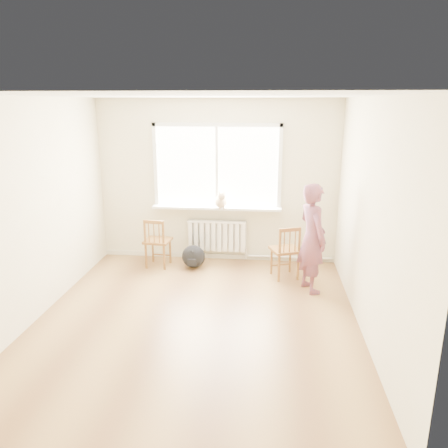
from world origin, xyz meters
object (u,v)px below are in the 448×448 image
(backpack, at_px, (193,257))
(person, at_px, (312,238))
(chair_left, at_px, (157,243))
(chair_right, at_px, (286,252))
(cat, at_px, (221,200))

(backpack, bearing_deg, person, -20.98)
(backpack, bearing_deg, chair_left, -178.05)
(chair_right, relative_size, person, 0.53)
(cat, distance_m, backpack, 1.03)
(chair_left, height_order, person, person)
(chair_left, bearing_deg, cat, -157.24)
(cat, xyz_separation_m, backpack, (-0.43, -0.29, -0.89))
(chair_right, bearing_deg, backpack, -31.68)
(chair_right, height_order, cat, cat)
(chair_left, height_order, chair_right, chair_right)
(chair_left, height_order, backpack, chair_left)
(chair_right, distance_m, backpack, 1.54)
(person, height_order, cat, person)
(cat, height_order, backpack, cat)
(chair_right, bearing_deg, cat, -49.47)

